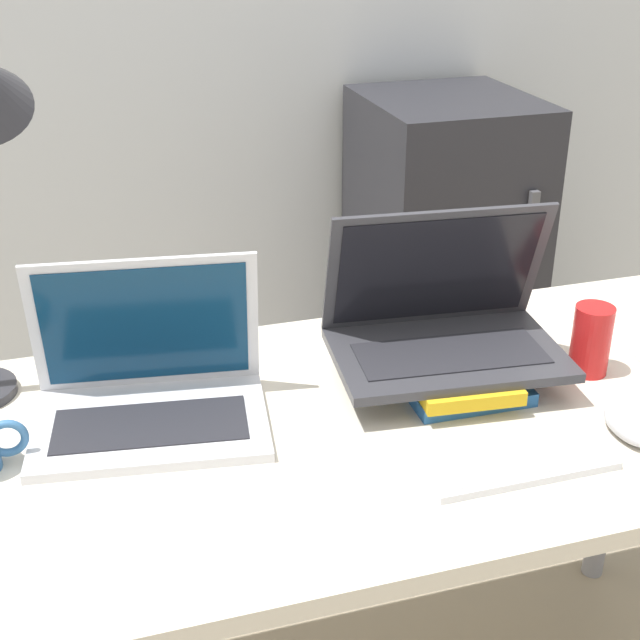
# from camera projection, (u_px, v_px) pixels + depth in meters

# --- Properties ---
(desk) EXTENTS (1.49, 0.72, 0.76)m
(desk) POSITION_uv_depth(u_px,v_px,m) (378.00, 459.00, 1.44)
(desk) COLOR beige
(desk) RESTS_ON ground_plane
(laptop_left) EXTENTS (0.38, 0.29, 0.25)m
(laptop_left) POSITION_uv_depth(u_px,v_px,m) (149.00, 390.00, 1.37)
(laptop_left) COLOR silver
(laptop_left) RESTS_ON desk
(book_stack) EXTENTS (0.20, 0.24, 0.05)m
(book_stack) POSITION_uv_depth(u_px,v_px,m) (455.00, 374.00, 1.47)
(book_stack) COLOR #235693
(book_stack) RESTS_ON desk
(laptop_on_books) EXTENTS (0.40, 0.28, 0.24)m
(laptop_on_books) POSITION_uv_depth(u_px,v_px,m) (444.00, 325.00, 1.47)
(laptop_on_books) COLOR #333338
(laptop_on_books) RESTS_ON book_stack
(wireless_keyboard) EXTENTS (0.28, 0.11, 0.01)m
(wireless_keyboard) POSITION_uv_depth(u_px,v_px,m) (516.00, 462.00, 1.28)
(wireless_keyboard) COLOR silver
(wireless_keyboard) RESTS_ON desk
(mouse) EXTENTS (0.06, 0.11, 0.04)m
(mouse) POSITION_uv_depth(u_px,v_px,m) (629.00, 426.00, 1.34)
(mouse) COLOR #B2B2B7
(mouse) RESTS_ON desk
(soda_can) EXTENTS (0.07, 0.07, 0.12)m
(soda_can) POSITION_uv_depth(u_px,v_px,m) (591.00, 340.00, 1.50)
(soda_can) COLOR red
(soda_can) RESTS_ON desk
(mini_fridge) EXTENTS (0.45, 0.52, 0.99)m
(mini_fridge) POSITION_uv_depth(u_px,v_px,m) (440.00, 266.00, 2.63)
(mini_fridge) COLOR #232328
(mini_fridge) RESTS_ON ground_plane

